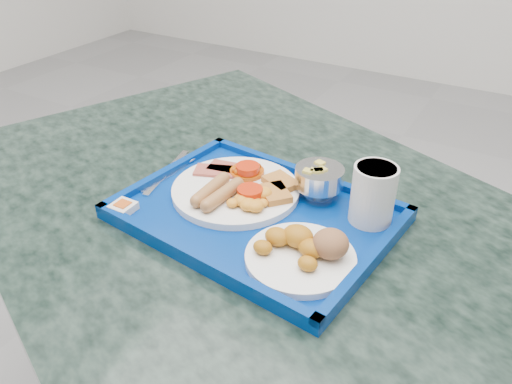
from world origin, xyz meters
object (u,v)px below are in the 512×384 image
tray (256,215)px  bread_plate (305,251)px  fruit_bowl (319,178)px  juice_cup (373,193)px  table (249,288)px  main_plate (239,189)px

tray → bread_plate: size_ratio=2.89×
fruit_bowl → juice_cup: bearing=-12.0°
table → tray: tray is taller
main_plate → juice_cup: 0.24m
table → bread_plate: bearing=-32.7°
main_plate → fruit_bowl: 0.14m
tray → bread_plate: (0.13, -0.07, 0.02)m
table → juice_cup: (0.21, 0.05, 0.27)m
fruit_bowl → juice_cup: juice_cup is taller
table → bread_plate: 0.30m
fruit_bowl → main_plate: bearing=-151.8°
bread_plate → juice_cup: size_ratio=1.66×
main_plate → juice_cup: bearing=11.0°
table → fruit_bowl: bearing=33.8°
tray → bread_plate: 0.15m
table → fruit_bowl: (0.10, 0.07, 0.25)m
main_plate → bread_plate: bearing=-30.0°
tray → main_plate: bearing=150.1°
bread_plate → fruit_bowl: size_ratio=1.93×
tray → main_plate: main_plate is taller
tray → juice_cup: (0.17, 0.08, 0.06)m
table → bread_plate: size_ratio=8.86×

